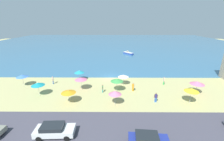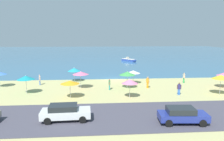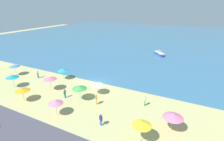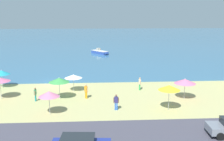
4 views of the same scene
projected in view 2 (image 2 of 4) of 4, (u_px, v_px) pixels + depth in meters
ground_plane at (115, 79)px, 38.93m from camera, size 160.00×160.00×0.00m
sea at (103, 53)px, 93.04m from camera, size 150.00×110.00×0.05m
coastal_road at (131, 116)px, 21.21m from camera, size 80.00×8.00×0.06m
beach_umbrella_0 at (221, 77)px, 28.33m from camera, size 2.24×2.24×2.73m
beach_umbrella_1 at (74, 70)px, 36.37m from camera, size 2.21×2.21×2.42m
beach_umbrella_4 at (26, 78)px, 28.91m from camera, size 2.29×2.29×2.52m
beach_umbrella_5 at (127, 73)px, 31.72m from camera, size 2.38×2.38×2.60m
beach_umbrella_6 at (70, 82)px, 26.88m from camera, size 2.33×2.33×2.28m
beach_umbrella_7 at (81, 73)px, 31.69m from camera, size 2.33×2.33×2.60m
beach_umbrella_8 at (130, 81)px, 26.96m from camera, size 2.06×2.06×2.46m
beach_umbrella_9 at (133, 72)px, 34.87m from camera, size 2.21×2.21×2.23m
bather_0 at (179, 88)px, 28.47m from camera, size 0.56×0.29×1.67m
bather_1 at (109, 84)px, 31.18m from camera, size 0.22×0.57×1.59m
bather_2 at (148, 82)px, 32.20m from camera, size 0.42×0.44×1.72m
bather_3 at (40, 79)px, 34.18m from camera, size 0.29×0.56×1.64m
bather_4 at (184, 77)px, 35.70m from camera, size 0.26×0.57×1.67m
parked_car_0 at (65, 112)px, 19.89m from camera, size 4.53×2.07×1.47m
parked_car_2 at (182, 115)px, 19.29m from camera, size 4.37×2.21×1.42m
skiff_nearshore at (129, 60)px, 64.87m from camera, size 3.99×4.50×1.26m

